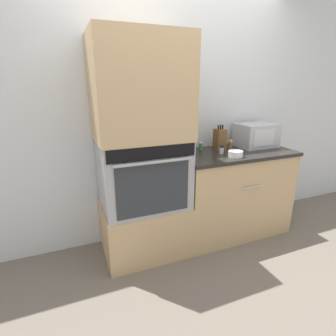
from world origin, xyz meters
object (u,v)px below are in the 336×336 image
object	(u,v)px
wall_oven	(143,173)
bowl	(235,154)
knife_block	(220,139)
condiment_jar_far	(231,145)
microwave	(256,135)
condiment_jar_near	(222,150)
condiment_jar_mid	(201,146)

from	to	relation	value
wall_oven	bowl	world-z (taller)	wall_oven
knife_block	condiment_jar_far	distance (m)	0.14
wall_oven	condiment_jar_far	bearing A→B (deg)	5.20
wall_oven	condiment_jar_far	distance (m)	1.02
bowl	condiment_jar_far	world-z (taller)	condiment_jar_far
microwave	condiment_jar_near	distance (m)	0.55
knife_block	wall_oven	bearing A→B (deg)	-171.90
condiment_jar_mid	condiment_jar_far	distance (m)	0.32
knife_block	bowl	bearing A→B (deg)	-92.73
bowl	condiment_jar_near	xyz separation A→B (m)	(-0.06, 0.15, 0.01)
condiment_jar_near	condiment_jar_far	world-z (taller)	condiment_jar_far
microwave	condiment_jar_mid	bearing A→B (deg)	173.22
bowl	condiment_jar_far	bearing A→B (deg)	64.10
condiment_jar_near	bowl	bearing A→B (deg)	-70.10
wall_oven	condiment_jar_near	world-z (taller)	wall_oven
microwave	bowl	bearing A→B (deg)	-148.79
bowl	microwave	bearing A→B (deg)	31.21
wall_oven	knife_block	xyz separation A→B (m)	(0.89, 0.13, 0.22)
condiment_jar_far	condiment_jar_near	bearing A→B (deg)	-148.13
condiment_jar_near	condiment_jar_far	distance (m)	0.22
wall_oven	condiment_jar_mid	distance (m)	0.73
wall_oven	bowl	xyz separation A→B (m)	(0.87, -0.18, 0.14)
bowl	condiment_jar_near	world-z (taller)	condiment_jar_near
condiment_jar_mid	microwave	bearing A→B (deg)	-6.78
microwave	condiment_jar_far	size ratio (longest dim) A/B	4.17
wall_oven	bowl	distance (m)	0.90
wall_oven	knife_block	distance (m)	0.92
microwave	bowl	distance (m)	0.55
condiment_jar_near	condiment_jar_far	bearing A→B (deg)	31.87
wall_oven	microwave	size ratio (longest dim) A/B	1.82
bowl	condiment_jar_mid	bearing A→B (deg)	116.18
bowl	condiment_jar_far	xyz separation A→B (m)	(0.13, 0.27, 0.02)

